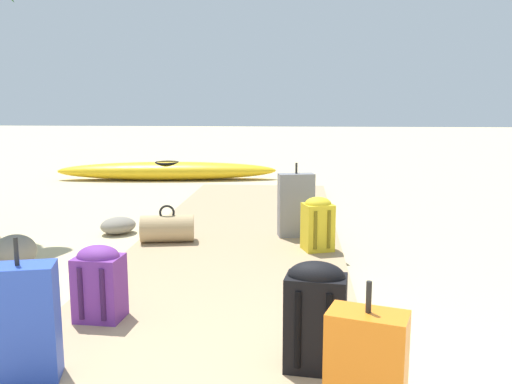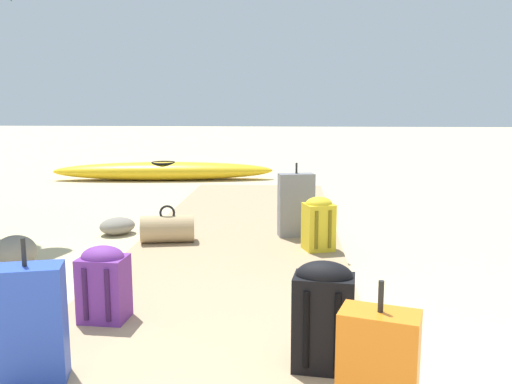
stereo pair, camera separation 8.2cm
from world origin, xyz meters
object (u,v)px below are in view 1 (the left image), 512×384
Objects in this scene: suitcase_grey at (296,205)px; backpack_black at (316,313)px; suitcase_blue at (22,323)px; backpack_purple at (99,281)px; kayak at (167,171)px; suitcase_orange at (366,378)px; duffel_bag_tan at (167,228)px; backpack_yellow at (318,222)px.

backpack_black is (0.12, -3.01, -0.03)m from suitcase_grey.
suitcase_blue reaches higher than backpack_purple.
suitcase_blue is 3.53m from suitcase_grey.
backpack_purple is 1.54m from backpack_black.
backpack_black is at bearing -70.72° from kayak.
suitcase_grey is 1.12× the size of suitcase_orange.
duffel_bag_tan is 0.97× the size of backpack_black.
backpack_yellow is 0.74× the size of suitcase_orange.
backpack_yellow is 0.66× the size of suitcase_grey.
duffel_bag_tan reaches higher than kayak.
suitcase_grey is 1.37× the size of duffel_bag_tan.
suitcase_orange is 1.22× the size of duffel_bag_tan.
suitcase_orange is 8.88m from kayak.
suitcase_grey is 2.75m from backpack_purple.
suitcase_grey reaches higher than backpack_yellow.
backpack_yellow is 0.87× the size of backpack_black.
backpack_black reaches higher than backpack_purple.
duffel_bag_tan is at bearing 118.93° from backpack_black.
suitcase_orange is 0.66m from backpack_black.
suitcase_grey is (-0.22, 0.56, 0.07)m from backpack_yellow.
suitcase_grey is 1.32× the size of backpack_black.
kayak is at bearing 118.59° from suitcase_grey.
backpack_black is at bearing 8.60° from suitcase_blue.
suitcase_blue is at bearing -171.40° from backpack_black.
suitcase_orange is 0.16× the size of kayak.
suitcase_grey is 5.41m from kayak.
kayak is (-1.25, 5.11, -0.04)m from duffel_bag_tan.
backpack_purple is at bearing 143.05° from suitcase_orange.
suitcase_orange is at bearing -36.95° from backpack_purple.
suitcase_orange is (0.32, -3.64, -0.05)m from suitcase_grey.
backpack_black is (1.53, 0.23, 0.01)m from suitcase_blue.
suitcase_blue is 1.51× the size of backpack_purple.
suitcase_grey reaches higher than suitcase_orange.
suitcase_grey reaches higher than kayak.
duffel_bag_tan is 0.13× the size of kayak.
suitcase_blue reaches higher than suitcase_orange.
backpack_black is at bearing -92.20° from backpack_yellow.
backpack_purple is 2.06m from duffel_bag_tan.
kayak is (-2.59, 4.75, -0.25)m from suitcase_grey.
suitcase_grey is at bearing 92.38° from backpack_black.
suitcase_blue is 0.18× the size of kayak.
duffel_bag_tan is at bearing 172.69° from backpack_yellow.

